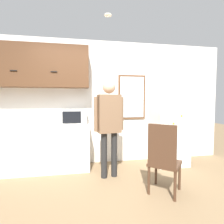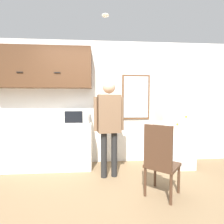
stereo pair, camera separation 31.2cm
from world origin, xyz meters
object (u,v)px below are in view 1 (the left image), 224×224
person (109,119)px  refrigerator (169,123)px  microwave (75,116)px  chair (163,157)px

person → refrigerator: refrigerator is taller
microwave → refrigerator: 2.03m
person → chair: bearing=-56.0°
refrigerator → chair: bearing=-120.8°
microwave → refrigerator: bearing=-0.6°
refrigerator → person: bearing=-161.8°
person → refrigerator: (1.40, 0.46, -0.17)m
person → chair: (0.68, -0.74, -0.50)m
microwave → person: 0.79m
microwave → chair: (1.31, -1.22, -0.51)m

